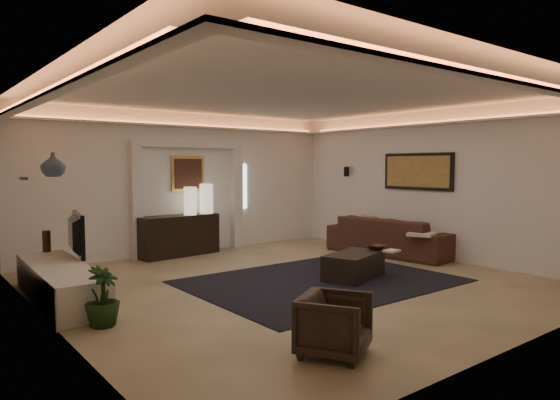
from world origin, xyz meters
TOP-DOWN VIEW (x-y plane):
  - floor at (0.00, 0.00)m, footprint 7.00×7.00m
  - ceiling at (0.00, 0.00)m, footprint 7.00×7.00m
  - wall_back at (0.00, 3.50)m, footprint 7.00×0.00m
  - wall_front at (0.00, -3.50)m, footprint 7.00×0.00m
  - wall_left at (-3.50, 0.00)m, footprint 0.00×7.00m
  - wall_right at (3.50, 0.00)m, footprint 0.00×7.00m
  - cove_soffit at (0.00, 0.00)m, footprint 7.00×7.00m
  - daylight_slit at (1.35, 3.48)m, footprint 0.25×0.03m
  - area_rug at (0.40, -0.20)m, footprint 4.00×3.00m
  - pilaster_left at (-1.15, 3.40)m, footprint 0.22×0.20m
  - pilaster_right at (1.15, 3.40)m, footprint 0.22×0.20m
  - alcove_header at (0.00, 3.40)m, footprint 2.52×0.20m
  - painting_frame at (0.00, 3.47)m, footprint 0.74×0.04m
  - painting_canvas at (0.00, 3.44)m, footprint 0.62×0.02m
  - art_panel_frame at (3.47, 0.30)m, footprint 0.04×1.64m
  - art_panel_gold at (3.44, 0.30)m, footprint 0.02×1.50m
  - wall_sconce at (3.38, 2.20)m, footprint 0.12×0.12m
  - wall_niche at (-3.44, 1.40)m, footprint 0.10×0.55m
  - console at (-0.35, 3.25)m, footprint 1.72×0.69m
  - lamp_left at (-0.11, 3.18)m, footprint 0.28×0.28m
  - lamp_right at (0.31, 3.25)m, footprint 0.32×0.32m
  - media_ledge at (-3.14, 1.17)m, footprint 0.76×2.68m
  - tv at (-2.80, 1.84)m, footprint 1.12×0.34m
  - figurine at (-3.01, 2.42)m, footprint 0.13×0.13m
  - ginger_jar at (-3.15, 1.27)m, footprint 0.34×0.34m
  - plant at (-3.04, -0.29)m, footprint 0.53×0.53m
  - sofa at (3.15, 0.69)m, footprint 2.70×1.30m
  - throw_blanket at (2.88, -0.26)m, footprint 0.65×0.60m
  - throw_pillow at (3.14, 1.28)m, footprint 0.20×0.43m
  - coffee_table at (0.95, -0.37)m, footprint 1.26×0.93m
  - bowl at (1.51, -0.35)m, footprint 0.37×0.37m
  - magazine at (1.51, -0.68)m, footprint 0.31×0.25m
  - armchair at (-1.57, -2.53)m, footprint 0.88×0.88m

SIDE VIEW (x-z plane):
  - floor at x=0.00m, z-range 0.00..0.00m
  - area_rug at x=0.40m, z-range 0.00..0.01m
  - coffee_table at x=0.95m, z-range 0.00..0.41m
  - media_ledge at x=-3.14m, z-range -0.02..0.47m
  - armchair at x=-1.57m, z-range 0.00..0.59m
  - plant at x=-3.04m, z-range 0.00..0.68m
  - sofa at x=3.15m, z-range 0.00..0.76m
  - console at x=-0.35m, z-range -0.02..0.82m
  - magazine at x=1.51m, z-range 0.41..0.44m
  - bowl at x=1.51m, z-range 0.41..0.48m
  - throw_blanket at x=2.88m, z-range 0.52..0.58m
  - throw_pillow at x=3.14m, z-range 0.34..0.76m
  - figurine at x=-3.01m, z-range 0.47..0.81m
  - tv at x=-2.80m, z-range 0.45..1.09m
  - lamp_left at x=-0.11m, z-range 0.81..1.37m
  - lamp_right at x=0.31m, z-range 0.78..1.40m
  - pilaster_left at x=-1.15m, z-range 0.00..2.20m
  - pilaster_right at x=1.15m, z-range 0.00..2.20m
  - daylight_slit at x=1.35m, z-range 0.85..1.85m
  - wall_back at x=0.00m, z-range -2.05..4.95m
  - wall_front at x=0.00m, z-range -2.05..4.95m
  - wall_left at x=-3.50m, z-range -2.05..4.95m
  - wall_right at x=3.50m, z-range -2.05..4.95m
  - painting_frame at x=0.00m, z-range 1.28..2.02m
  - painting_canvas at x=0.00m, z-range 1.34..1.96m
  - wall_niche at x=-3.44m, z-range 1.63..1.67m
  - wall_sconce at x=3.38m, z-range 1.57..1.79m
  - art_panel_gold at x=3.44m, z-range 1.39..2.01m
  - art_panel_frame at x=3.47m, z-range 1.33..2.07m
  - ginger_jar at x=-3.15m, z-range 1.67..2.00m
  - alcove_header at x=0.00m, z-range 2.19..2.31m
  - cove_soffit at x=0.00m, z-range 2.60..2.64m
  - ceiling at x=0.00m, z-range 2.90..2.90m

